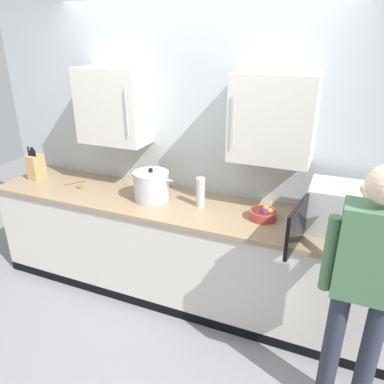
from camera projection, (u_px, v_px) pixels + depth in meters
ground_plane at (145, 340)px, 2.90m from camera, size 9.25×9.25×0.00m
back_wall_tiled at (194, 141)px, 3.23m from camera, size 4.12×0.44×2.59m
counter_unit at (179, 250)px, 3.28m from camera, size 3.50×0.72×0.91m
microwave_oven at (346, 210)px, 2.61m from camera, size 0.65×0.80×0.33m
wooden_spoon at (77, 185)px, 3.48m from camera, size 0.21×0.20×0.02m
stock_pot at (151, 186)px, 3.13m from camera, size 0.40×0.30×0.28m
fruit_bowl at (263, 214)px, 2.83m from camera, size 0.21×0.21×0.10m
thermos_flask at (201, 192)px, 3.01m from camera, size 0.08×0.08×0.25m
knife_block at (36, 167)px, 3.62m from camera, size 0.11×0.15×0.33m
person_figure at (364, 281)px, 1.98m from camera, size 0.44×0.55×1.66m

